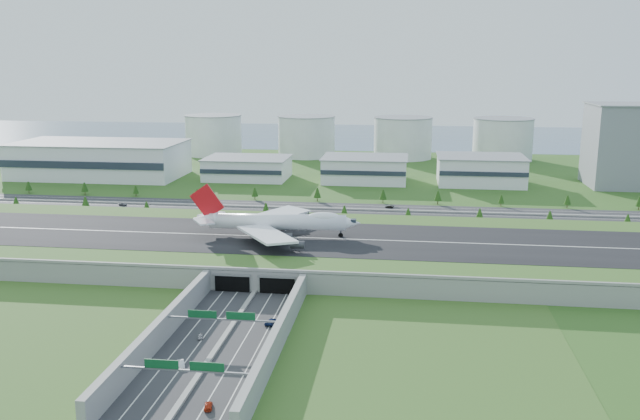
# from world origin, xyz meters

# --- Properties ---
(ground) EXTENTS (1200.00, 1200.00, 0.00)m
(ground) POSITION_xyz_m (0.00, 0.00, 0.00)
(ground) COLOR #275C1D
(ground) RESTS_ON ground
(airfield_deck) EXTENTS (520.00, 100.00, 9.20)m
(airfield_deck) POSITION_xyz_m (0.00, -0.09, 4.12)
(airfield_deck) COLOR gray
(airfield_deck) RESTS_ON ground
(underpass_road) EXTENTS (38.80, 120.40, 8.00)m
(underpass_road) POSITION_xyz_m (0.00, -99.42, 3.43)
(underpass_road) COLOR #28282B
(underpass_road) RESTS_ON ground
(sign_gantry_near) EXTENTS (38.70, 0.70, 9.80)m
(sign_gantry_near) POSITION_xyz_m (0.00, -95.04, 6.95)
(sign_gantry_near) COLOR gray
(sign_gantry_near) RESTS_ON ground
(sign_gantry_far) EXTENTS (38.70, 0.70, 9.80)m
(sign_gantry_far) POSITION_xyz_m (0.00, -130.04, 6.95)
(sign_gantry_far) COLOR gray
(sign_gantry_far) RESTS_ON ground
(north_expressway) EXTENTS (560.00, 36.00, 0.12)m
(north_expressway) POSITION_xyz_m (0.00, 95.00, 0.06)
(north_expressway) COLOR #28282B
(north_expressway) RESTS_ON ground
(tree_row) EXTENTS (501.16, 48.68, 8.49)m
(tree_row) POSITION_xyz_m (17.11, 97.32, 4.78)
(tree_row) COLOR #3D2819
(tree_row) RESTS_ON ground
(hangar_west) EXTENTS (120.00, 60.00, 25.00)m
(hangar_west) POSITION_xyz_m (-170.00, 185.00, 12.50)
(hangar_west) COLOR white
(hangar_west) RESTS_ON ground
(hangar_mid_a) EXTENTS (58.00, 42.00, 15.00)m
(hangar_mid_a) POSITION_xyz_m (-60.00, 190.00, 7.50)
(hangar_mid_a) COLOR white
(hangar_mid_a) RESTS_ON ground
(hangar_mid_b) EXTENTS (58.00, 42.00, 17.00)m
(hangar_mid_b) POSITION_xyz_m (25.00, 190.00, 8.50)
(hangar_mid_b) COLOR white
(hangar_mid_b) RESTS_ON ground
(hangar_mid_c) EXTENTS (58.00, 42.00, 19.00)m
(hangar_mid_c) POSITION_xyz_m (105.00, 190.00, 9.50)
(hangar_mid_c) COLOR white
(hangar_mid_c) RESTS_ON ground
(office_tower) EXTENTS (46.00, 46.00, 55.00)m
(office_tower) POSITION_xyz_m (200.00, 195.00, 27.50)
(office_tower) COLOR gray
(office_tower) RESTS_ON ground
(fuel_tank_a) EXTENTS (50.00, 50.00, 35.00)m
(fuel_tank_a) POSITION_xyz_m (-120.00, 310.00, 17.50)
(fuel_tank_a) COLOR silver
(fuel_tank_a) RESTS_ON ground
(fuel_tank_b) EXTENTS (50.00, 50.00, 35.00)m
(fuel_tank_b) POSITION_xyz_m (-35.00, 310.00, 17.50)
(fuel_tank_b) COLOR silver
(fuel_tank_b) RESTS_ON ground
(fuel_tank_c) EXTENTS (50.00, 50.00, 35.00)m
(fuel_tank_c) POSITION_xyz_m (50.00, 310.00, 17.50)
(fuel_tank_c) COLOR silver
(fuel_tank_c) RESTS_ON ground
(fuel_tank_d) EXTENTS (50.00, 50.00, 35.00)m
(fuel_tank_d) POSITION_xyz_m (135.00, 310.00, 17.50)
(fuel_tank_d) COLOR silver
(fuel_tank_d) RESTS_ON ground
(bay_water) EXTENTS (1200.00, 260.00, 0.06)m
(bay_water) POSITION_xyz_m (0.00, 480.00, 0.03)
(bay_water) COLOR #3E5A77
(bay_water) RESTS_ON ground
(boeing_747) EXTENTS (75.89, 71.57, 23.45)m
(boeing_747) POSITION_xyz_m (-1.97, 2.07, 14.62)
(boeing_747) COLOR white
(boeing_747) RESTS_ON airfield_deck
(car_0) EXTENTS (2.55, 4.19, 1.33)m
(car_0) POSITION_xyz_m (-7.34, -93.97, 0.79)
(car_0) COLOR #ABAAAF
(car_0) RESTS_ON ground
(car_1) EXTENTS (3.61, 5.17, 1.62)m
(car_1) POSITION_xyz_m (-6.78, -113.66, 0.93)
(car_1) COLOR white
(car_1) RESTS_ON ground
(car_2) EXTENTS (4.22, 6.55, 1.68)m
(car_2) POSITION_xyz_m (12.37, -79.81, 0.96)
(car_2) COLOR #0C193F
(car_2) RESTS_ON ground
(car_3) EXTENTS (3.02, 5.17, 1.41)m
(car_3) POSITION_xyz_m (7.66, -135.48, 0.82)
(car_3) COLOR #A3260F
(car_3) RESTS_ON ground
(car_4) EXTENTS (5.31, 3.08, 1.70)m
(car_4) POSITION_xyz_m (-111.68, 89.16, 0.97)
(car_4) COLOR slate
(car_4) RESTS_ON ground
(car_5) EXTENTS (5.09, 2.87, 1.59)m
(car_5) POSITION_xyz_m (45.14, 102.40, 0.91)
(car_5) COLOR black
(car_5) RESTS_ON ground
(car_7) EXTENTS (5.51, 3.46, 1.49)m
(car_7) POSITION_xyz_m (-66.70, 100.52, 0.86)
(car_7) COLOR white
(car_7) RESTS_ON ground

